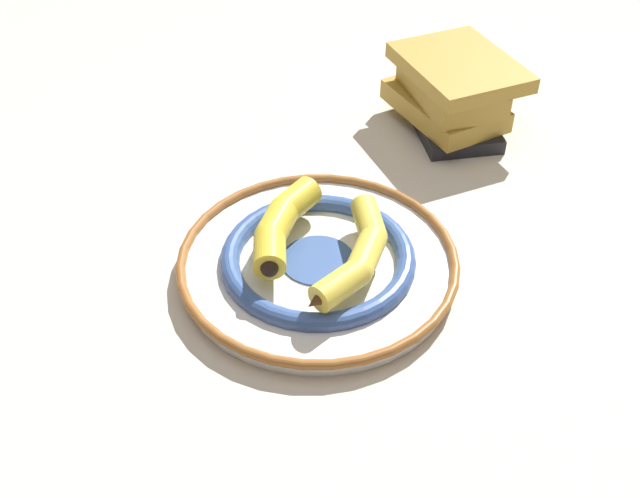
% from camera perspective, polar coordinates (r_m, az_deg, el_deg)
% --- Properties ---
extents(ground_plane, '(2.80, 2.80, 0.00)m').
position_cam_1_polar(ground_plane, '(0.93, -0.39, -3.25)').
color(ground_plane, beige).
extents(decorative_bowl, '(0.36, 0.36, 0.03)m').
position_cam_1_polar(decorative_bowl, '(0.95, -0.00, -0.97)').
color(decorative_bowl, white).
rests_on(decorative_bowl, ground_plane).
extents(banana_a, '(0.10, 0.21, 0.03)m').
position_cam_1_polar(banana_a, '(0.90, 2.92, -0.42)').
color(banana_a, yellow).
rests_on(banana_a, decorative_bowl).
extents(banana_b, '(0.08, 0.19, 0.04)m').
position_cam_1_polar(banana_b, '(0.95, -2.90, 2.03)').
color(banana_b, yellow).
rests_on(banana_b, decorative_bowl).
extents(book_stack, '(0.24, 0.25, 0.11)m').
position_cam_1_polar(book_stack, '(1.22, 9.95, 11.63)').
color(book_stack, black).
rests_on(book_stack, ground_plane).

